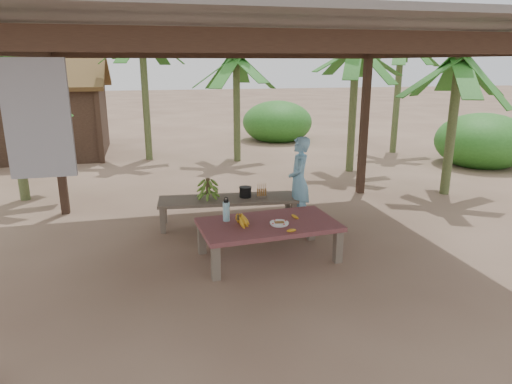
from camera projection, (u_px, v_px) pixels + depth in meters
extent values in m
plane|color=brown|center=(251.00, 248.00, 6.47)|extent=(80.00, 80.00, 0.00)
cube|color=black|center=(57.00, 137.00, 7.61)|extent=(0.13, 0.13, 2.70)
cube|color=black|center=(364.00, 126.00, 8.89)|extent=(0.13, 0.13, 2.70)
cube|color=black|center=(317.00, 41.00, 3.58)|extent=(5.80, 0.14, 0.18)
cube|color=black|center=(221.00, 53.00, 7.88)|extent=(5.80, 0.14, 0.18)
cube|color=black|center=(7.00, 48.00, 5.10)|extent=(0.14, 4.80, 0.18)
cube|color=black|center=(446.00, 51.00, 6.37)|extent=(0.14, 4.80, 0.18)
cube|color=slate|center=(251.00, 31.00, 5.67)|extent=(6.60, 5.60, 0.06)
cube|color=slate|center=(38.00, 119.00, 3.26)|extent=(0.45, 0.05, 0.85)
cube|color=brown|center=(216.00, 263.00, 5.48)|extent=(0.11, 0.11, 0.44)
cube|color=brown|center=(338.00, 246.00, 5.97)|extent=(0.11, 0.11, 0.44)
cube|color=brown|center=(202.00, 238.00, 6.25)|extent=(0.11, 0.11, 0.44)
cube|color=brown|center=(311.00, 225.00, 6.74)|extent=(0.11, 0.11, 0.44)
cube|color=maroon|center=(268.00, 225.00, 6.04)|extent=(1.87, 1.13, 0.06)
cube|color=brown|center=(163.00, 221.00, 7.00)|extent=(0.09, 0.09, 0.40)
cube|color=brown|center=(294.00, 215.00, 7.29)|extent=(0.09, 0.09, 0.40)
cube|color=brown|center=(164.00, 211.00, 7.44)|extent=(0.09, 0.09, 0.40)
cube|color=brown|center=(288.00, 206.00, 7.72)|extent=(0.09, 0.09, 0.40)
cube|color=brown|center=(228.00, 200.00, 7.30)|extent=(2.25, 0.81, 0.05)
cylinder|color=white|center=(279.00, 224.00, 5.95)|extent=(0.23, 0.23, 0.01)
cylinder|color=white|center=(279.00, 223.00, 5.95)|extent=(0.25, 0.25, 0.02)
cube|color=brown|center=(279.00, 223.00, 5.94)|extent=(0.14, 0.10, 0.02)
ellipsoid|color=gold|center=(291.00, 230.00, 5.69)|extent=(0.16, 0.12, 0.04)
ellipsoid|color=gold|center=(295.00, 217.00, 6.20)|extent=(0.11, 0.15, 0.04)
cylinder|color=#44B7D4|center=(226.00, 212.00, 6.07)|extent=(0.09, 0.09, 0.26)
cylinder|color=black|center=(226.00, 201.00, 6.03)|extent=(0.07, 0.07, 0.03)
torus|color=black|center=(226.00, 199.00, 6.02)|extent=(0.06, 0.01, 0.06)
cylinder|color=black|center=(245.00, 192.00, 7.33)|extent=(0.19, 0.19, 0.16)
imported|color=#78BBE3|center=(299.00, 181.00, 7.30)|extent=(0.48, 0.60, 1.43)
cube|color=black|center=(28.00, 120.00, 12.65)|extent=(4.00, 3.00, 2.00)
cube|color=brown|center=(13.00, 70.00, 11.49)|extent=(4.40, 1.73, 1.00)
cube|color=brown|center=(29.00, 69.00, 13.07)|extent=(4.40, 1.73, 1.00)
cylinder|color=#596638|center=(353.00, 110.00, 10.70)|extent=(0.18, 0.18, 2.93)
cylinder|color=#596638|center=(237.00, 110.00, 11.85)|extent=(0.18, 0.18, 2.72)
cylinder|color=#596638|center=(145.00, 97.00, 11.97)|extent=(0.18, 0.18, 3.33)
cylinder|color=#596638|center=(452.00, 128.00, 8.82)|extent=(0.18, 0.18, 2.65)
cylinder|color=#596638|center=(16.00, 135.00, 8.43)|extent=(0.18, 0.18, 2.48)
cylinder|color=#596638|center=(397.00, 95.00, 12.96)|extent=(0.18, 0.18, 3.29)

